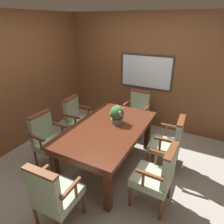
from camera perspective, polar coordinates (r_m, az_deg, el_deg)
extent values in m
plane|color=#A39E93|center=(3.51, -1.49, -15.57)|extent=(14.00, 14.00, 0.00)
cube|color=brown|center=(4.50, 9.96, 10.95)|extent=(7.20, 0.06, 2.45)
cube|color=white|center=(4.46, 9.66, 11.23)|extent=(1.09, 0.01, 0.67)
cube|color=#38332D|center=(4.39, 9.98, 15.69)|extent=(1.16, 0.02, 0.04)
cube|color=#38332D|center=(4.55, 9.33, 6.91)|extent=(1.16, 0.02, 0.03)
cube|color=#38332D|center=(4.66, 2.94, 12.10)|extent=(0.03, 0.02, 0.67)
cube|color=#38332D|center=(4.33, 16.82, 10.10)|extent=(0.03, 0.02, 0.67)
cube|color=brown|center=(4.09, -25.65, 7.49)|extent=(0.06, 7.20, 2.45)
cube|color=#4C2314|center=(3.07, -15.85, -15.19)|extent=(0.09, 0.09, 0.70)
cube|color=#4C2314|center=(2.67, -1.19, -21.27)|extent=(0.09, 0.09, 0.70)
cube|color=#4C2314|center=(4.11, -1.21, -3.10)|extent=(0.09, 0.09, 0.70)
cube|color=#4C2314|center=(3.83, 10.14, -5.82)|extent=(0.09, 0.09, 0.70)
cube|color=#4C2314|center=(3.19, -1.25, -5.74)|extent=(1.00, 1.71, 0.09)
cube|color=#4C2314|center=(3.15, -1.26, -4.69)|extent=(1.06, 1.77, 0.04)
cylinder|color=brown|center=(2.80, -8.12, -24.19)|extent=(0.04, 0.04, 0.35)
cylinder|color=brown|center=(2.97, -14.85, -21.18)|extent=(0.04, 0.04, 0.35)
cylinder|color=brown|center=(2.79, -20.88, -26.17)|extent=(0.04, 0.04, 0.35)
cube|color=#93A384|center=(2.61, -15.02, -22.01)|extent=(0.46, 0.49, 0.11)
cube|color=#93A384|center=(2.32, -19.11, -20.26)|extent=(0.42, 0.09, 0.44)
cube|color=brown|center=(2.17, -19.98, -15.86)|extent=(0.42, 0.10, 0.03)
cylinder|color=brown|center=(2.40, -10.29, -21.12)|extent=(0.04, 0.04, 0.20)
cube|color=brown|center=(2.29, -11.59, -20.47)|extent=(0.04, 0.33, 0.04)
cylinder|color=brown|center=(2.65, -18.94, -17.15)|extent=(0.04, 0.04, 0.20)
cube|color=brown|center=(2.55, -20.40, -16.33)|extent=(0.04, 0.33, 0.04)
cylinder|color=brown|center=(4.27, 3.10, -4.64)|extent=(0.04, 0.04, 0.35)
cylinder|color=brown|center=(4.14, 7.94, -5.92)|extent=(0.04, 0.04, 0.35)
cylinder|color=brown|center=(4.61, 5.45, -2.42)|extent=(0.04, 0.04, 0.35)
cylinder|color=brown|center=(4.48, 9.98, -3.52)|extent=(0.04, 0.04, 0.35)
cube|color=#93A384|center=(4.26, 6.78, -1.34)|extent=(0.47, 0.49, 0.11)
cube|color=#93A384|center=(4.32, 8.01, 2.92)|extent=(0.42, 0.10, 0.44)
cube|color=brown|center=(4.24, 8.19, 5.84)|extent=(0.42, 0.10, 0.03)
cylinder|color=brown|center=(4.25, 3.81, 1.04)|extent=(0.04, 0.04, 0.20)
cube|color=brown|center=(4.27, 4.27, 2.60)|extent=(0.05, 0.33, 0.04)
cylinder|color=brown|center=(4.09, 9.68, -0.29)|extent=(0.04, 0.04, 0.20)
cube|color=brown|center=(4.11, 10.13, 1.34)|extent=(0.05, 0.33, 0.04)
cylinder|color=brown|center=(3.37, -16.22, -14.89)|extent=(0.04, 0.04, 0.35)
cylinder|color=brown|center=(3.58, -11.73, -11.69)|extent=(0.04, 0.04, 0.35)
cylinder|color=brown|center=(3.64, -20.92, -12.35)|extent=(0.04, 0.04, 0.35)
cylinder|color=brown|center=(3.83, -16.47, -9.57)|extent=(0.04, 0.04, 0.35)
cube|color=#93A384|center=(3.47, -16.81, -8.97)|extent=(0.50, 0.47, 0.11)
cube|color=#93A384|center=(3.46, -19.64, -4.15)|extent=(0.10, 0.42, 0.44)
cube|color=brown|center=(3.36, -20.20, -0.67)|extent=(0.11, 0.42, 0.03)
cylinder|color=brown|center=(3.24, -19.68, -8.74)|extent=(0.04, 0.04, 0.20)
cube|color=brown|center=(3.24, -20.77, -6.85)|extent=(0.33, 0.05, 0.04)
cylinder|color=brown|center=(3.50, -13.98, -5.30)|extent=(0.04, 0.04, 0.20)
cube|color=brown|center=(3.50, -15.00, -3.56)|extent=(0.33, 0.05, 0.04)
cylinder|color=brown|center=(3.73, 11.73, -10.07)|extent=(0.04, 0.04, 0.35)
cylinder|color=brown|center=(3.42, 10.14, -13.54)|extent=(0.04, 0.04, 0.35)
cylinder|color=brown|center=(3.69, 18.12, -11.32)|extent=(0.04, 0.04, 0.35)
cylinder|color=brown|center=(3.37, 17.19, -14.99)|extent=(0.04, 0.04, 0.35)
cube|color=#93A384|center=(3.41, 14.71, -9.30)|extent=(0.50, 0.47, 0.11)
cube|color=#93A384|center=(3.25, 18.65, -5.96)|extent=(0.10, 0.42, 0.44)
cube|color=brown|center=(3.15, 19.22, -2.30)|extent=(0.11, 0.42, 0.03)
cylinder|color=brown|center=(3.53, 15.14, -5.11)|extent=(0.04, 0.04, 0.20)
cube|color=brown|center=(3.48, 16.47, -3.90)|extent=(0.33, 0.05, 0.04)
cylinder|color=brown|center=(3.14, 13.55, -9.05)|extent=(0.04, 0.04, 0.20)
cube|color=brown|center=(3.07, 15.04, -7.76)|extent=(0.33, 0.05, 0.04)
cylinder|color=brown|center=(3.89, -7.48, -8.10)|extent=(0.04, 0.04, 0.35)
cylinder|color=brown|center=(4.18, -4.82, -5.46)|extent=(0.04, 0.04, 0.35)
cylinder|color=brown|center=(4.09, -12.57, -6.74)|extent=(0.04, 0.04, 0.35)
cylinder|color=brown|center=(4.36, -9.69, -4.33)|extent=(0.04, 0.04, 0.35)
cube|color=#93A384|center=(4.01, -8.86, -3.25)|extent=(0.51, 0.49, 0.11)
cube|color=#93A384|center=(3.99, -11.54, 0.75)|extent=(0.11, 0.42, 0.44)
cube|color=brown|center=(3.90, -11.83, 3.88)|extent=(0.12, 0.42, 0.03)
cylinder|color=brown|center=(3.75, -10.38, -2.80)|extent=(0.04, 0.04, 0.20)
cube|color=brown|center=(3.74, -11.42, -1.24)|extent=(0.33, 0.06, 0.04)
cylinder|color=brown|center=(4.10, -6.89, -0.03)|extent=(0.04, 0.04, 0.20)
cube|color=brown|center=(4.10, -7.84, 1.40)|extent=(0.33, 0.06, 0.04)
cylinder|color=brown|center=(3.11, 8.35, -17.91)|extent=(0.04, 0.04, 0.35)
cylinder|color=brown|center=(2.85, 5.16, -22.65)|extent=(0.04, 0.04, 0.35)
cylinder|color=brown|center=(3.04, 16.09, -20.09)|extent=(0.04, 0.04, 0.35)
cylinder|color=brown|center=(2.77, 13.79, -25.30)|extent=(0.04, 0.04, 0.35)
cube|color=#93A384|center=(2.77, 11.24, -18.08)|extent=(0.49, 0.47, 0.11)
cube|color=#93A384|center=(2.56, 16.06, -14.78)|extent=(0.10, 0.42, 0.44)
cube|color=brown|center=(2.43, 16.71, -10.52)|extent=(0.10, 0.42, 0.03)
cylinder|color=brown|center=(2.86, 12.41, -12.69)|extent=(0.04, 0.04, 0.20)
cube|color=brown|center=(2.78, 14.02, -11.43)|extent=(0.33, 0.05, 0.04)
cylinder|color=brown|center=(2.51, 8.87, -18.52)|extent=(0.04, 0.04, 0.20)
cube|color=brown|center=(2.43, 10.67, -17.30)|extent=(0.33, 0.05, 0.04)
cylinder|color=gray|center=(3.26, 1.39, -2.41)|extent=(0.18, 0.18, 0.08)
cylinder|color=gray|center=(3.25, 1.40, -1.96)|extent=(0.20, 0.20, 0.02)
sphere|color=#2D602D|center=(3.20, 1.42, -0.31)|extent=(0.23, 0.23, 0.23)
sphere|color=#E76A73|center=(3.20, 1.43, 1.67)|extent=(0.04, 0.04, 0.04)
sphere|color=#D56168|center=(3.10, 2.27, -0.16)|extent=(0.05, 0.05, 0.05)
sphere|color=#ED5774|center=(3.21, 3.08, 0.75)|extent=(0.05, 0.05, 0.05)
sphere|color=#E75361|center=(3.20, 2.35, 1.44)|extent=(0.04, 0.04, 0.04)
sphere|color=#E06266|center=(3.22, 1.58, 1.65)|extent=(0.05, 0.05, 0.05)
sphere|color=#E2666C|center=(3.29, 0.88, 0.87)|extent=(0.04, 0.04, 0.04)
sphere|color=#D3666E|center=(3.12, 2.62, -0.85)|extent=(0.04, 0.04, 0.04)
sphere|color=#D26062|center=(3.17, -0.47, -0.64)|extent=(0.04, 0.04, 0.04)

